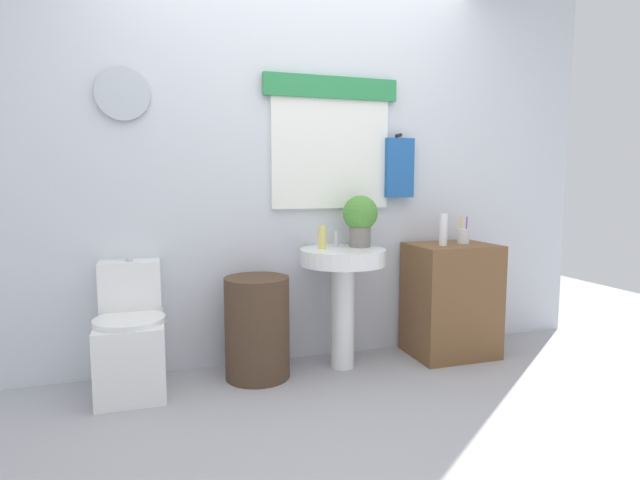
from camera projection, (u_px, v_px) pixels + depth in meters
name	position (u px, v px, depth m)	size (l,w,h in m)	color
ground_plane	(356.00, 435.00, 2.36)	(8.00, 8.00, 0.00)	#A3A3A8
back_wall	(293.00, 163.00, 3.30)	(4.40, 0.18, 2.60)	silver
toilet	(131.00, 341.00, 2.85)	(0.38, 0.51, 0.74)	white
laundry_hamper	(257.00, 327.00, 3.04)	(0.39, 0.39, 0.62)	#4C3828
pedestal_sink	(343.00, 277.00, 3.17)	(0.54, 0.54, 0.76)	white
faucet	(336.00, 239.00, 3.26)	(0.03, 0.03, 0.10)	silver
wooden_cabinet	(451.00, 300.00, 3.44)	(0.56, 0.44, 0.76)	brown
soap_bottle	(322.00, 237.00, 3.16)	(0.05, 0.05, 0.14)	#DBD166
potted_plant	(360.00, 217.00, 3.23)	(0.23, 0.23, 0.33)	slate
lotion_bottle	(443.00, 230.00, 3.31)	(0.05, 0.05, 0.21)	white
toothbrush_cup	(463.00, 236.00, 3.44)	(0.08, 0.08, 0.19)	silver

